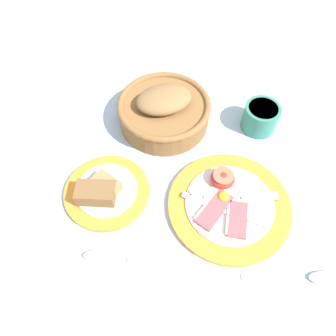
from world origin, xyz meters
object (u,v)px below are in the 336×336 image
object	(u,v)px
sugar_cup	(261,117)
teaspoon_near_cup	(312,278)
teaspoon_by_saucer	(115,258)
bread_plate	(105,192)
breakfast_plate	(228,203)
bread_basket	(164,110)

from	to	relation	value
sugar_cup	teaspoon_near_cup	bearing A→B (deg)	-81.70
teaspoon_by_saucer	teaspoon_near_cup	size ratio (longest dim) A/B	1.00
bread_plate	sugar_cup	distance (m)	0.41
bread_plate	sugar_cup	world-z (taller)	sugar_cup
breakfast_plate	bread_plate	xyz separation A→B (m)	(-0.26, 0.02, 0.00)
teaspoon_by_saucer	teaspoon_near_cup	xyz separation A→B (m)	(0.37, -0.03, 0.00)
breakfast_plate	teaspoon_by_saucer	world-z (taller)	breakfast_plate
sugar_cup	teaspoon_near_cup	size ratio (longest dim) A/B	0.44
sugar_cup	bread_basket	world-z (taller)	bread_basket
sugar_cup	bread_basket	bearing A→B (deg)	177.00
breakfast_plate	bread_plate	bearing A→B (deg)	175.87
bread_basket	teaspoon_by_saucer	bearing A→B (deg)	-103.64
teaspoon_by_saucer	bread_basket	bearing A→B (deg)	-99.48
breakfast_plate	teaspoon_near_cup	xyz separation A→B (m)	(0.14, -0.15, -0.01)
bread_basket	breakfast_plate	bearing A→B (deg)	-58.88
teaspoon_near_cup	bread_basket	bearing A→B (deg)	126.32
teaspoon_near_cup	bread_plate	bearing A→B (deg)	157.10
sugar_cup	teaspoon_near_cup	distance (m)	0.37
sugar_cup	teaspoon_by_saucer	bearing A→B (deg)	-133.01
breakfast_plate	teaspoon_near_cup	size ratio (longest dim) A/B	1.33
breakfast_plate	teaspoon_by_saucer	size ratio (longest dim) A/B	1.33
breakfast_plate	teaspoon_by_saucer	bearing A→B (deg)	-152.14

